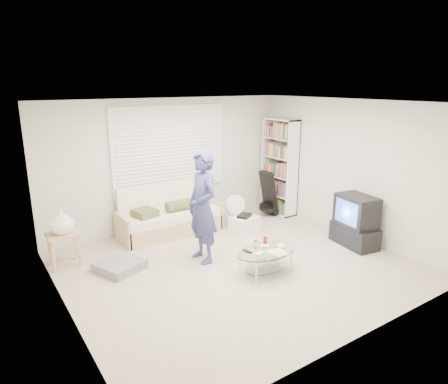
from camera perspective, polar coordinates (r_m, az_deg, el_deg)
ground at (r=6.36m, az=1.79°, el=-10.47°), size 5.00×5.00×0.00m
room_shell at (r=6.22m, az=-0.64°, el=4.80°), size 5.02×4.52×2.51m
window_blinds at (r=7.72m, az=-7.67°, el=6.14°), size 2.32×0.08×1.62m
futon_sofa at (r=7.63m, az=-7.83°, el=-3.60°), size 1.93×0.78×0.94m
grey_floor_pillow at (r=6.41m, az=-14.68°, el=-10.12°), size 0.79×0.79×0.14m
side_table at (r=6.58m, az=-22.20°, el=-4.20°), size 0.47×0.38×0.94m
bookshelf at (r=8.68m, az=7.90°, el=3.60°), size 0.32×0.86×2.04m
guitar_case at (r=8.55m, az=6.36°, el=-0.62°), size 0.36×0.36×0.96m
floor_fan at (r=7.88m, az=1.48°, el=-2.30°), size 0.40×0.26×0.65m
storage_bin at (r=7.64m, az=2.92°, el=-4.60°), size 0.54×0.40×0.36m
tv_unit at (r=7.31m, az=18.26°, el=-4.03°), size 0.57×0.89×0.90m
coffee_table at (r=6.04m, az=6.03°, el=-8.88°), size 1.00×0.65×0.49m
standing_person at (r=6.24m, az=-3.10°, el=-2.20°), size 0.43×0.65×1.78m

